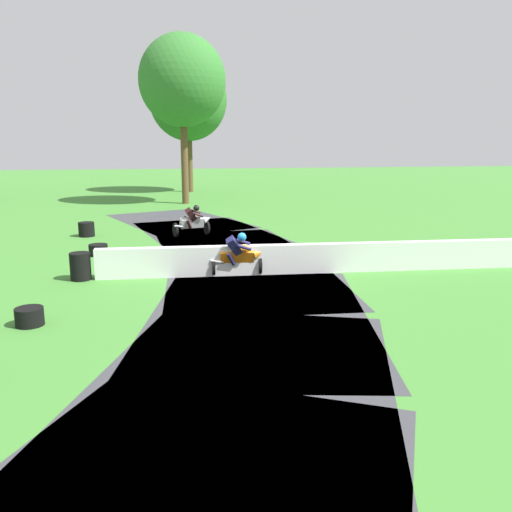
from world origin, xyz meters
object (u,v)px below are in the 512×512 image
at_px(tire_stack_extra_a, 86,229).
at_px(tire_stack_far, 98,250).
at_px(motorcycle_chase_white, 194,221).
at_px(tire_stack_mid_a, 29,317).
at_px(tire_stack_mid_b, 80,266).
at_px(motorcycle_lead_orange, 239,255).

bearing_deg(tire_stack_extra_a, tire_stack_far, -76.20).
height_order(motorcycle_chase_white, tire_stack_mid_a, motorcycle_chase_white).
distance_m(tire_stack_mid_b, tire_stack_far, 3.36).
relative_size(motorcycle_lead_orange, tire_stack_extra_a, 2.56).
height_order(tire_stack_mid_b, tire_stack_extra_a, tire_stack_mid_b).
bearing_deg(tire_stack_far, tire_stack_mid_a, -94.37).
distance_m(motorcycle_chase_white, tire_stack_mid_a, 11.41).
bearing_deg(motorcycle_lead_orange, motorcycle_chase_white, 98.65).
bearing_deg(motorcycle_chase_white, tire_stack_mid_a, -110.82).
xyz_separation_m(motorcycle_lead_orange, motorcycle_chase_white, (-1.06, 6.98, 0.00)).
bearing_deg(tire_stack_mid_b, motorcycle_chase_white, 62.19).
distance_m(motorcycle_lead_orange, tire_stack_far, 5.81).
height_order(tire_stack_far, tire_stack_extra_a, tire_stack_extra_a).
xyz_separation_m(motorcycle_chase_white, tire_stack_extra_a, (-4.48, 0.58, -0.33)).
height_order(motorcycle_chase_white, tire_stack_mid_b, motorcycle_chase_white).
bearing_deg(tire_stack_far, tire_stack_mid_b, -91.22).
relative_size(motorcycle_chase_white, tire_stack_mid_b, 2.17).
distance_m(motorcycle_chase_white, tire_stack_extra_a, 4.53).
relative_size(motorcycle_lead_orange, tire_stack_far, 2.58).
relative_size(motorcycle_lead_orange, tire_stack_mid_a, 2.75).
bearing_deg(motorcycle_lead_orange, tire_stack_far, 142.01).
relative_size(motorcycle_chase_white, tire_stack_mid_a, 2.82).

